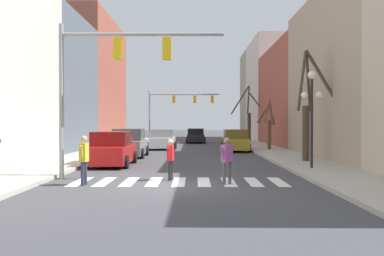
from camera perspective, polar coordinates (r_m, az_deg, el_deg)
ground_plane at (r=15.17m, az=-1.83°, el=-7.45°), size 240.00×240.00×0.00m
sidewalk_right at (r=16.16m, az=20.85°, el=-6.73°), size 2.88×90.00×0.15m
building_row_left at (r=34.71m, az=-18.60°, el=6.12°), size 6.00×44.61×12.54m
building_row_right at (r=42.95m, az=13.95°, el=4.78°), size 6.00×61.08×12.35m
crosswalk_stripes at (r=16.39m, az=-1.66°, el=-6.84°), size 7.65×2.60×0.01m
traffic_signal_near at (r=17.47m, az=-10.51°, el=7.65°), size 6.26×0.28×5.90m
traffic_signal_far at (r=50.27m, az=-1.98°, el=3.11°), size 7.90×0.28×5.75m
street_lamp_right_corner at (r=20.55m, az=14.96°, el=3.54°), size 0.95×0.36×4.29m
car_driving_toward_lane at (r=22.81m, az=-10.15°, el=-2.75°), size 2.10×4.72×1.71m
car_at_intersection at (r=34.00m, az=5.51°, el=-1.67°), size 2.00×4.34×1.66m
car_parked_right_far at (r=28.43m, az=-8.00°, el=-2.02°), size 2.15×4.47×1.78m
car_driving_away_lane at (r=48.31m, az=0.47°, el=-1.04°), size 2.07×4.59×1.56m
car_parked_left_mid at (r=36.51m, az=-3.74°, el=-1.54°), size 2.14×4.15×1.62m
pedestrian_on_left_sidewalk at (r=15.85m, az=-13.56°, el=-3.46°), size 0.26×0.74×1.70m
pedestrian_on_right_sidewalk at (r=15.65m, az=4.47°, el=-3.64°), size 0.57×0.54×1.63m
pedestrian_near_right_corner at (r=16.76m, az=-2.75°, el=-3.55°), size 0.26×0.66×1.54m
street_tree_left_mid at (r=24.25m, az=14.57°, el=1.93°), size 2.47×2.74×5.86m
street_tree_right_near at (r=34.35m, az=9.77°, el=0.51°), size 1.44×1.95×3.82m
street_tree_left_near at (r=49.22m, az=7.22°, el=1.24°), size 3.94×2.07×6.13m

